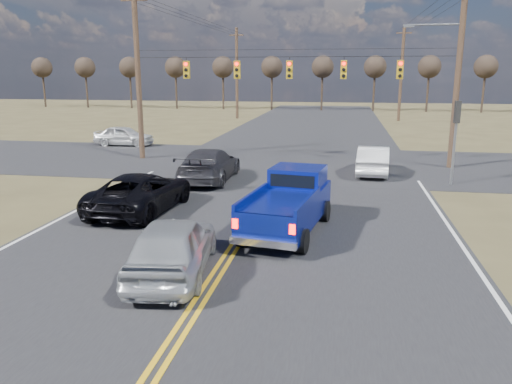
% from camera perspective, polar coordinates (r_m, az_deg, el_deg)
% --- Properties ---
extents(ground, '(160.00, 160.00, 0.00)m').
position_cam_1_polar(ground, '(12.23, -5.84, -11.47)').
color(ground, brown).
rests_on(ground, ground).
extents(road_main, '(14.00, 120.00, 0.02)m').
position_cam_1_polar(road_main, '(21.51, 1.34, -0.36)').
color(road_main, '#28282B').
rests_on(road_main, ground).
extents(road_cross, '(120.00, 12.00, 0.02)m').
position_cam_1_polar(road_cross, '(29.27, 3.68, 3.34)').
color(road_cross, '#28282B').
rests_on(road_cross, ground).
extents(signal_gantry, '(19.60, 4.83, 10.00)m').
position_cam_1_polar(signal_gantry, '(28.56, 4.82, 13.28)').
color(signal_gantry, '#473323').
rests_on(signal_gantry, ground).
extents(utility_poles, '(19.60, 58.32, 10.00)m').
position_cam_1_polar(utility_poles, '(27.82, 3.62, 13.63)').
color(utility_poles, '#473323').
rests_on(utility_poles, ground).
extents(treeline, '(87.00, 117.80, 7.40)m').
position_cam_1_polar(treeline, '(37.75, 5.36, 14.28)').
color(treeline, '#33261C').
rests_on(treeline, ground).
extents(pickup_truck, '(2.72, 5.48, 1.97)m').
position_cam_1_polar(pickup_truck, '(16.40, 3.78, -1.34)').
color(pickup_truck, black).
rests_on(pickup_truck, ground).
extents(silver_suv, '(2.43, 4.79, 1.57)m').
position_cam_1_polar(silver_suv, '(13.15, -9.50, -6.08)').
color(silver_suv, '#A8ACB1').
rests_on(silver_suv, ground).
extents(black_suv, '(2.77, 5.48, 1.49)m').
position_cam_1_polar(black_suv, '(19.34, -12.99, -0.01)').
color(black_suv, black).
rests_on(black_suv, ground).
extents(white_car_queue, '(1.89, 4.57, 1.47)m').
position_cam_1_polar(white_car_queue, '(26.57, 13.25, 3.58)').
color(white_car_queue, silver).
rests_on(white_car_queue, ground).
extents(dgrey_car_queue, '(2.27, 5.45, 1.58)m').
position_cam_1_polar(dgrey_car_queue, '(24.38, -5.35, 3.14)').
color(dgrey_car_queue, '#36363B').
rests_on(dgrey_car_queue, ground).
extents(cross_car_west, '(1.75, 4.23, 1.43)m').
position_cam_1_polar(cross_car_west, '(37.33, -14.86, 6.23)').
color(cross_car_west, silver).
rests_on(cross_car_west, ground).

